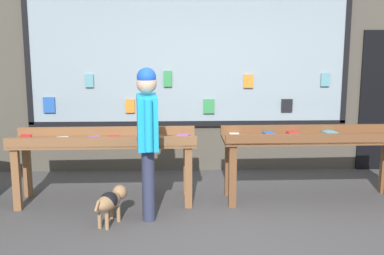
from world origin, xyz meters
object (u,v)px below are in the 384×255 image
at_px(display_table_left, 104,146).
at_px(small_dog, 110,201).
at_px(display_table_right, 313,144).
at_px(person_browsing, 147,131).

xyz_separation_m(display_table_left, small_dog, (0.15, -0.74, -0.45)).
height_order(display_table_left, small_dog, display_table_left).
distance_m(display_table_right, small_dog, 2.60).
bearing_deg(display_table_left, display_table_right, 0.00).
distance_m(display_table_left, person_browsing, 0.86).
xyz_separation_m(display_table_right, person_browsing, (-2.03, -0.57, 0.30)).
xyz_separation_m(display_table_right, small_dog, (-2.45, -0.74, -0.46)).
relative_size(display_table_left, display_table_right, 1.00).
xyz_separation_m(display_table_left, display_table_right, (2.60, 0.00, 0.01)).
bearing_deg(display_table_left, person_browsing, -45.20).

